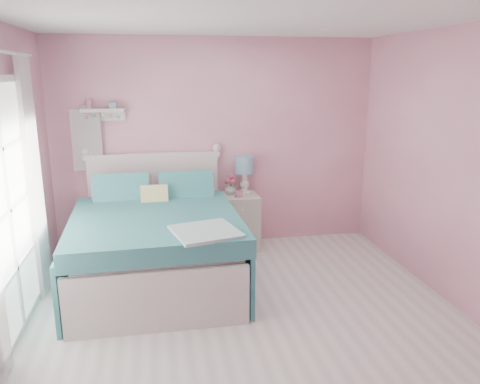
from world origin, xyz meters
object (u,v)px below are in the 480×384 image
object	(u,v)px
teacup	(239,194)
nightstand	(239,221)
bed	(156,244)
vase	(230,189)
table_lamp	(245,167)

from	to	relation	value
teacup	nightstand	bearing A→B (deg)	80.28
nightstand	bed	bearing A→B (deg)	-142.12
vase	table_lamp	bearing A→B (deg)	19.02
bed	table_lamp	xyz separation A→B (m)	(1.13, 0.92, 0.61)
bed	table_lamp	size ratio (longest dim) A/B	4.59
vase	teacup	bearing A→B (deg)	-63.15
bed	nightstand	bearing A→B (deg)	35.99
bed	table_lamp	bearing A→B (deg)	37.22
nightstand	table_lamp	distance (m)	0.69
nightstand	vase	size ratio (longest dim) A/B	4.78
vase	teacup	world-z (taller)	vase
nightstand	teacup	world-z (taller)	teacup
bed	nightstand	distance (m)	1.31
bed	teacup	distance (m)	1.27
table_lamp	teacup	xyz separation A→B (m)	(-0.11, -0.22, -0.28)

